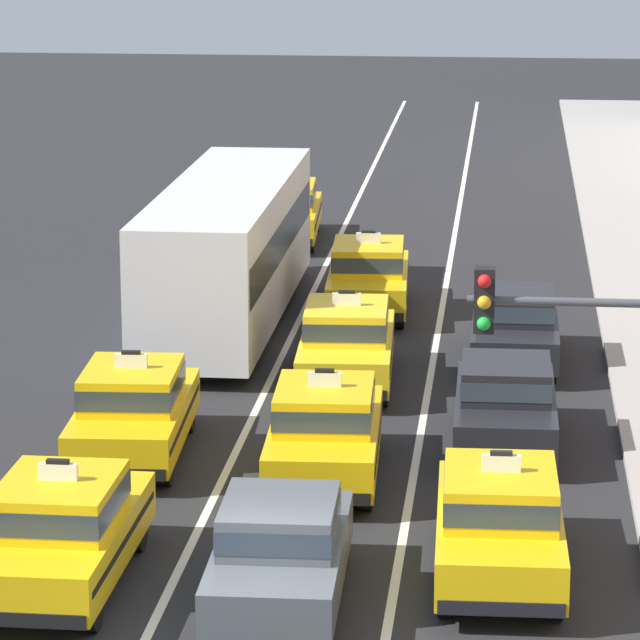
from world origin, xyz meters
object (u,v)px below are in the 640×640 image
(taxi_left_nearest, at_px, (62,530))
(taxi_right_nearest, at_px, (500,520))
(taxi_center_fourth, at_px, (368,275))
(bus_left_third, at_px, (228,246))
(traffic_light_pole, at_px, (623,419))
(taxi_left_fourth, at_px, (285,210))
(sedan_right_second, at_px, (506,401))
(sedan_center_nearest, at_px, (280,549))
(taxi_center_second, at_px, (325,430))
(sedan_right_third, at_px, (515,325))
(taxi_center_third, at_px, (347,342))
(taxi_left_second, at_px, (133,409))

(taxi_left_nearest, relative_size, taxi_right_nearest, 0.99)
(taxi_left_nearest, bearing_deg, taxi_center_fourth, 80.14)
(bus_left_third, relative_size, traffic_light_pole, 2.01)
(taxi_left_fourth, height_order, sedan_right_second, taxi_left_fourth)
(traffic_light_pole, bearing_deg, sedan_right_second, 97.08)
(taxi_left_fourth, xyz_separation_m, taxi_center_fourth, (2.92, -8.14, 0.00))
(sedan_center_nearest, xyz_separation_m, taxi_right_nearest, (3.03, 1.39, 0.03))
(bus_left_third, height_order, taxi_left_fourth, bus_left_third)
(sedan_right_second, distance_m, traffic_light_pole, 11.40)
(bus_left_third, xyz_separation_m, taxi_center_second, (3.26, -10.64, -0.94))
(sedan_right_third, bearing_deg, taxi_left_nearest, -116.09)
(taxi_center_fourth, bearing_deg, sedan_right_second, -72.22)
(taxi_left_nearest, xyz_separation_m, sedan_center_nearest, (3.18, -0.36, -0.03))
(bus_left_third, bearing_deg, taxi_right_nearest, -67.26)
(taxi_left_fourth, xyz_separation_m, taxi_right_nearest, (6.10, -24.54, 0.00))
(traffic_light_pole, bearing_deg, sedan_right_third, 94.11)
(taxi_center_second, relative_size, taxi_center_third, 1.00)
(taxi_center_second, xyz_separation_m, taxi_right_nearest, (2.96, -4.20, 0.00))
(taxi_center_third, distance_m, traffic_light_pole, 15.66)
(sedan_right_second, relative_size, traffic_light_pole, 0.77)
(taxi_left_second, height_order, sedan_center_nearest, taxi_left_second)
(taxi_left_nearest, xyz_separation_m, sedan_right_third, (6.41, 13.10, -0.03))
(taxi_right_nearest, bearing_deg, traffic_light_pole, -72.93)
(taxi_left_fourth, relative_size, taxi_center_fourth, 1.00)
(taxi_left_second, distance_m, taxi_left_fourth, 19.49)
(taxi_left_nearest, relative_size, taxi_left_second, 0.98)
(taxi_center_fourth, relative_size, sedan_right_third, 1.08)
(sedan_right_third, bearing_deg, traffic_light_pole, -85.89)
(taxi_center_second, xyz_separation_m, taxi_center_third, (-0.16, 5.93, 0.00))
(taxi_center_third, height_order, taxi_right_nearest, same)
(sedan_right_third, bearing_deg, taxi_left_second, -133.27)
(bus_left_third, height_order, traffic_light_pole, traffic_light_pole)
(taxi_center_second, height_order, sedan_right_second, taxi_center_second)
(taxi_left_fourth, distance_m, sedan_center_nearest, 26.11)
(taxi_center_second, bearing_deg, taxi_left_fourth, 98.78)
(taxi_left_second, height_order, sedan_right_second, taxi_left_second)
(taxi_center_third, bearing_deg, bus_left_third, 123.32)
(sedan_right_third, xyz_separation_m, traffic_light_pole, (1.20, -16.65, 2.97))
(taxi_left_nearest, xyz_separation_m, taxi_left_second, (-0.20, 6.07, 0.00))
(traffic_light_pole, bearing_deg, sedan_center_nearest, 144.27)
(taxi_left_second, height_order, taxi_left_fourth, same)
(taxi_left_nearest, height_order, taxi_right_nearest, same)
(taxi_right_nearest, xyz_separation_m, sedan_right_third, (0.21, 12.07, -0.03))
(taxi_center_third, xyz_separation_m, sedan_right_third, (3.33, 1.95, -0.03))
(sedan_right_third, bearing_deg, taxi_right_nearest, -91.00)
(taxi_left_second, relative_size, taxi_left_fourth, 1.00)
(taxi_center_third, distance_m, taxi_right_nearest, 10.59)
(sedan_center_nearest, xyz_separation_m, traffic_light_pole, (4.43, -3.19, 2.97))
(bus_left_third, height_order, sedan_right_third, bus_left_third)
(taxi_center_fourth, xyz_separation_m, sedan_right_second, (3.22, -10.05, -0.03))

